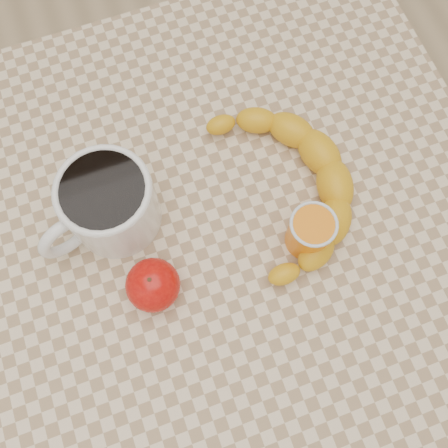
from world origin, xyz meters
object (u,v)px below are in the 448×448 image
object	(u,v)px
coffee_mug	(107,204)
banana	(286,188)
table	(224,246)
apple	(153,285)
orange_juice_glass	(310,232)

from	to	relation	value
coffee_mug	banana	distance (m)	0.24
table	apple	bearing A→B (deg)	-156.52
coffee_mug	apple	size ratio (longest dim) A/B	2.48
table	orange_juice_glass	world-z (taller)	orange_juice_glass
apple	banana	xyz separation A→B (m)	(0.21, 0.07, -0.01)
table	banana	distance (m)	0.15
coffee_mug	banana	bearing A→B (deg)	-11.41
orange_juice_glass	banana	world-z (taller)	orange_juice_glass
table	orange_juice_glass	size ratio (longest dim) A/B	11.16
apple	coffee_mug	bearing A→B (deg)	100.67
coffee_mug	apple	world-z (taller)	coffee_mug
table	coffee_mug	xyz separation A→B (m)	(-0.14, 0.07, 0.14)
coffee_mug	apple	xyz separation A→B (m)	(0.02, -0.12, -0.02)
orange_juice_glass	coffee_mug	bearing A→B (deg)	153.02
orange_juice_glass	apple	bearing A→B (deg)	178.82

